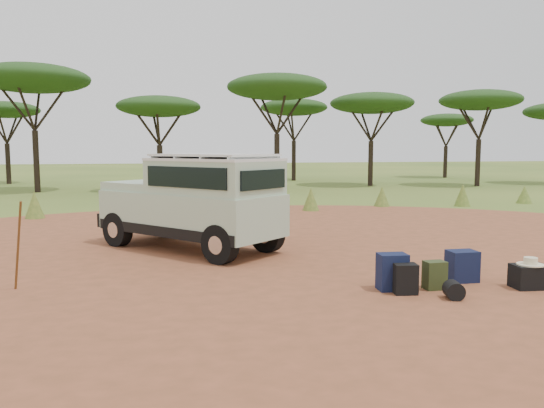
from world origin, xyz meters
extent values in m
plane|color=#466524|center=(0.00, 0.00, 0.00)|extent=(140.00, 140.00, 0.00)
cylinder|color=#9A5032|center=(0.00, 0.00, 0.00)|extent=(23.00, 23.00, 0.01)
cone|color=#466524|center=(-6.00, 8.30, 0.42)|extent=(0.60, 0.60, 0.85)
cone|color=#466524|center=(-3.00, 9.20, 0.35)|extent=(0.60, 0.60, 0.70)
cone|color=#466524|center=(0.00, 8.80, 0.45)|extent=(0.60, 0.60, 0.90)
cone|color=#466524|center=(3.00, 8.40, 0.40)|extent=(0.60, 0.60, 0.80)
cone|color=#466524|center=(6.00, 9.10, 0.38)|extent=(0.60, 0.60, 0.75)
cone|color=#466524|center=(9.00, 8.50, 0.42)|extent=(0.60, 0.60, 0.85)
cone|color=#466524|center=(12.00, 8.90, 0.35)|extent=(0.60, 0.60, 0.70)
cylinder|color=black|center=(-8.00, 19.00, 1.53)|extent=(0.28, 0.28, 3.06)
ellipsoid|color=#153B15|center=(-8.00, 19.00, 5.58)|extent=(5.50, 5.50, 1.38)
cylinder|color=black|center=(-2.00, 18.20, 1.17)|extent=(0.28, 0.28, 2.34)
ellipsoid|color=#153B15|center=(-2.00, 18.20, 4.26)|extent=(4.20, 4.20, 1.05)
cylinder|color=black|center=(4.00, 17.80, 1.46)|extent=(0.28, 0.28, 2.93)
ellipsoid|color=#153B15|center=(4.00, 17.80, 5.33)|extent=(5.20, 5.20, 1.30)
cylinder|color=black|center=(10.00, 19.50, 1.30)|extent=(0.28, 0.28, 2.61)
ellipsoid|color=#153B15|center=(10.00, 19.50, 4.76)|extent=(4.80, 4.80, 1.20)
cylinder|color=black|center=(16.00, 18.00, 1.35)|extent=(0.28, 0.28, 2.70)
ellipsoid|color=#153B15|center=(16.00, 18.00, 4.92)|extent=(4.60, 4.60, 1.15)
cylinder|color=black|center=(-11.00, 26.00, 1.24)|extent=(0.28, 0.28, 2.48)
ellipsoid|color=#153B15|center=(-11.00, 26.00, 4.51)|extent=(4.00, 4.00, 1.00)
cylinder|color=black|center=(7.00, 25.50, 1.35)|extent=(0.28, 0.28, 2.70)
ellipsoid|color=#153B15|center=(7.00, 25.50, 4.92)|extent=(4.50, 4.50, 1.12)
cylinder|color=black|center=(19.00, 26.50, 1.17)|extent=(0.28, 0.28, 2.34)
ellipsoid|color=#153B15|center=(19.00, 26.50, 4.26)|extent=(3.80, 3.80, 0.95)
cube|color=#A4BCA1|center=(-1.64, 2.14, 0.81)|extent=(3.92, 4.20, 0.86)
cube|color=black|center=(-1.64, 2.14, 0.49)|extent=(3.89, 4.16, 0.22)
cube|color=#A4BCA1|center=(-1.16, 1.58, 1.58)|extent=(2.86, 2.97, 0.68)
cube|color=silver|center=(-1.16, 1.58, 1.95)|extent=(2.89, 2.99, 0.05)
cube|color=silver|center=(-1.16, 1.58, 2.04)|extent=(2.68, 2.77, 0.05)
cube|color=#A4BCA1|center=(-2.47, 3.12, 1.33)|extent=(2.18, 2.17, 0.18)
cube|color=black|center=(-1.97, 2.53, 1.62)|extent=(1.15, 1.01, 0.48)
cube|color=black|center=(-1.79, 1.05, 1.62)|extent=(1.42, 1.66, 0.41)
cube|color=black|center=(-0.54, 2.11, 1.62)|extent=(1.42, 1.66, 0.41)
cube|color=black|center=(-0.33, 0.60, 1.58)|extent=(1.05, 0.90, 0.37)
cube|color=black|center=(-2.99, 3.74, 0.54)|extent=(1.34, 1.16, 0.31)
cylinder|color=black|center=(-3.06, 3.82, 1.27)|extent=(0.94, 0.81, 0.06)
cylinder|color=black|center=(-3.06, 3.82, 0.79)|extent=(0.94, 0.81, 0.06)
cylinder|color=silver|center=(-3.27, 3.67, 1.09)|extent=(0.19, 0.18, 0.20)
cylinder|color=silver|center=(-2.88, 4.00, 1.09)|extent=(0.19, 0.18, 0.20)
cube|color=silver|center=(-3.04, 3.79, 0.65)|extent=(0.31, 0.27, 0.11)
cylinder|color=black|center=(-1.32, 2.99, 1.51)|extent=(0.10, 0.10, 0.75)
cylinder|color=black|center=(-3.19, 2.84, 0.38)|extent=(0.69, 0.75, 0.76)
cylinder|color=black|center=(-2.08, 3.79, 0.38)|extent=(0.69, 0.75, 0.76)
cylinder|color=black|center=(-1.20, 0.49, 0.38)|extent=(0.69, 0.75, 0.76)
cylinder|color=black|center=(-0.08, 1.43, 0.38)|extent=(0.69, 0.75, 0.76)
cylinder|color=brown|center=(-4.41, -0.76, 0.70)|extent=(0.26, 0.39, 1.41)
cube|color=black|center=(1.24, -2.18, 0.23)|extent=(0.37, 0.30, 0.46)
cube|color=#13183D|center=(1.15, -1.93, 0.29)|extent=(0.46, 0.35, 0.57)
cube|color=#303B1B|center=(1.81, -2.04, 0.22)|extent=(0.32, 0.23, 0.44)
cube|color=#13183D|center=(2.50, -1.70, 0.26)|extent=(0.47, 0.36, 0.51)
cube|color=black|center=(3.29, -2.31, 0.19)|extent=(0.56, 0.43, 0.37)
cylinder|color=black|center=(1.80, -2.59, 0.13)|extent=(0.32, 0.32, 0.27)
cylinder|color=beige|center=(3.29, -2.31, 0.38)|extent=(0.41, 0.41, 0.02)
cylinder|color=beige|center=(3.29, -2.31, 0.44)|extent=(0.20, 0.20, 0.10)
camera|label=1|loc=(-2.42, -9.30, 2.17)|focal=35.00mm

